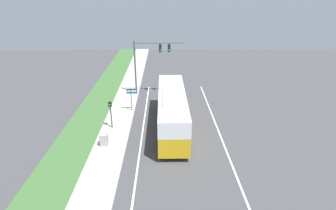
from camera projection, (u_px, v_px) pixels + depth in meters
ground_plane at (182, 146)px, 22.48m from camera, size 80.00×80.00×0.00m
sidewalk at (110, 146)px, 22.35m from camera, size 2.80×80.00×0.12m
grass_verge at (72, 146)px, 22.30m from camera, size 3.60×80.00×0.10m
lane_divider_near at (141, 146)px, 22.42m from camera, size 0.14×30.00×0.01m
lane_divider_far at (224, 145)px, 22.54m from camera, size 0.14×30.00×0.01m
bus at (172, 108)px, 24.70m from camera, size 2.68×11.63×3.74m
signal_gantry at (149, 57)px, 31.73m from camera, size 5.92×0.41×6.78m
pedestrian_signal at (111, 111)px, 24.54m from camera, size 0.28×0.34×2.77m
street_sign at (132, 95)px, 28.12m from camera, size 1.15×0.08×2.70m
utility_cabinet at (104, 139)px, 22.20m from camera, size 0.62×0.61×1.04m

